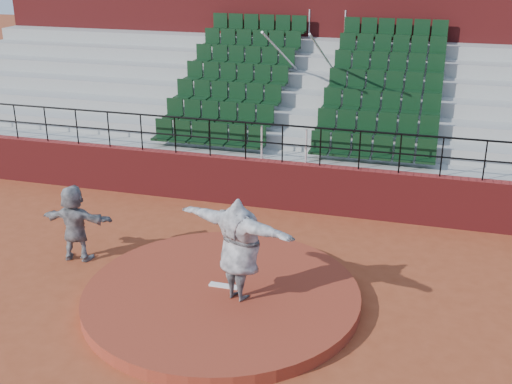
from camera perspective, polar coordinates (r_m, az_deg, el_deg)
ground at (r=13.02m, az=-3.06°, el=-9.65°), size 90.00×90.00×0.00m
pitchers_mound at (r=12.95m, az=-3.07°, el=-9.18°), size 5.50×5.50×0.25m
pitching_rubber at (r=13.01m, az=-2.87°, el=-8.32°), size 0.60×0.15×0.03m
boundary_wall at (r=17.07m, az=2.30°, el=0.61°), size 24.00×0.30×1.30m
wall_railing at (r=16.63m, az=2.37°, el=5.05°), size 24.04×0.05×1.03m
seating_deck at (r=20.22m, az=4.81°, el=6.24°), size 24.00×5.97×4.63m
press_box_facade at (r=23.63m, az=6.92°, el=13.59°), size 24.00×3.00×7.10m
pitcher at (r=12.15m, az=-1.50°, el=-5.10°), size 2.64×1.51×2.08m
fielder at (r=14.78m, az=-15.81°, el=-2.66°), size 1.67×0.64×1.77m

